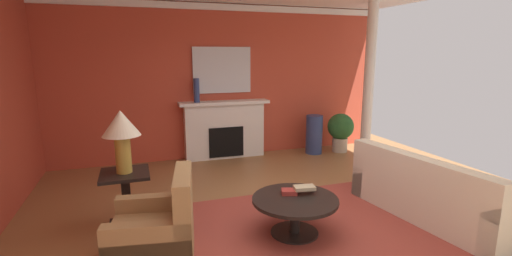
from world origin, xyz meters
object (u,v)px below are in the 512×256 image
at_px(fireplace, 225,131).
at_px(side_table, 126,196).
at_px(vase_mantel_left, 197,90).
at_px(mantel_mirror, 222,70).
at_px(coffee_table, 295,207).
at_px(armchair_near_window, 157,235).
at_px(vase_tall_corner, 314,134).
at_px(sofa, 432,195).
at_px(table_lamp, 121,129).
at_px(potted_plant, 340,129).

distance_m(fireplace, side_table, 3.17).
bearing_deg(fireplace, vase_mantel_left, -174.87).
height_order(mantel_mirror, coffee_table, mantel_mirror).
bearing_deg(armchair_near_window, vase_mantel_left, 73.51).
xyz_separation_m(coffee_table, vase_tall_corner, (1.88, 3.09, 0.07)).
bearing_deg(mantel_mirror, coffee_table, -90.12).
distance_m(coffee_table, side_table, 2.03).
height_order(mantel_mirror, sofa, mantel_mirror).
bearing_deg(coffee_table, sofa, -4.65).
distance_m(table_lamp, vase_tall_corner, 4.44).
distance_m(vase_tall_corner, vase_mantel_left, 2.62).
bearing_deg(coffee_table, vase_mantel_left, 99.23).
bearing_deg(vase_tall_corner, armchair_near_window, -137.10).
relative_size(armchair_near_window, table_lamp, 1.27).
height_order(fireplace, potted_plant, fireplace).
relative_size(sofa, vase_mantel_left, 4.75).
bearing_deg(potted_plant, coffee_table, -129.28).
distance_m(mantel_mirror, table_lamp, 3.31).
distance_m(fireplace, vase_mantel_left, 1.01).
bearing_deg(vase_mantel_left, mantel_mirror, 17.18).
distance_m(mantel_mirror, vase_tall_corner, 2.35).
distance_m(side_table, vase_tall_corner, 4.36).
height_order(coffee_table, potted_plant, potted_plant).
bearing_deg(armchair_near_window, mantel_mirror, 66.53).
bearing_deg(side_table, table_lamp, 26.57).
distance_m(fireplace, potted_plant, 2.50).
height_order(coffee_table, vase_mantel_left, vase_mantel_left).
relative_size(mantel_mirror, vase_mantel_left, 2.53).
xyz_separation_m(vase_tall_corner, vase_mantel_left, (-2.42, 0.25, 0.99)).
height_order(table_lamp, vase_tall_corner, table_lamp).
bearing_deg(potted_plant, side_table, -153.02).
xyz_separation_m(mantel_mirror, potted_plant, (2.47, -0.48, -1.27)).
distance_m(fireplace, coffee_table, 3.40).
bearing_deg(vase_mantel_left, side_table, -117.51).
bearing_deg(potted_plant, vase_tall_corner, 174.21).
height_order(coffee_table, table_lamp, table_lamp).
bearing_deg(coffee_table, armchair_near_window, -176.08).
distance_m(sofa, armchair_near_window, 3.43).
relative_size(sofa, side_table, 3.14).
bearing_deg(mantel_mirror, table_lamp, -124.71).
distance_m(sofa, potted_plant, 3.24).
bearing_deg(vase_mantel_left, vase_tall_corner, -5.90).
distance_m(fireplace, armchair_near_window, 3.84).
distance_m(sofa, side_table, 3.85).
distance_m(table_lamp, vase_mantel_left, 2.84).
bearing_deg(vase_mantel_left, armchair_near_window, -106.49).
relative_size(mantel_mirror, armchair_near_window, 1.23).
xyz_separation_m(side_table, table_lamp, (0.00, 0.00, 0.82)).
bearing_deg(potted_plant, sofa, -100.81).
xyz_separation_m(armchair_near_window, side_table, (-0.29, 0.93, 0.09)).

